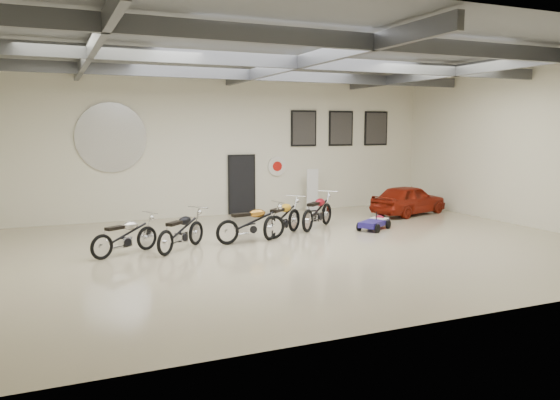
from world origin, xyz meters
name	(u,v)px	position (x,y,z in m)	size (l,w,h in m)	color
floor	(298,247)	(0.00, 0.00, 0.00)	(16.00, 12.00, 0.01)	tan
ceiling	(299,52)	(0.00, 0.00, 5.00)	(16.00, 12.00, 0.01)	slate
back_wall	(228,145)	(0.00, 6.00, 2.50)	(16.00, 0.02, 5.00)	silver
right_wall	(529,148)	(8.00, 0.00, 2.50)	(0.02, 12.00, 5.00)	silver
ceiling_beams	(299,62)	(0.00, 0.00, 4.75)	(15.80, 11.80, 0.32)	#4F5156
door	(242,185)	(0.50, 5.95, 1.05)	(0.92, 0.08, 2.10)	black
logo_plaque	(111,138)	(-4.00, 5.95, 2.80)	(2.30, 0.06, 1.16)	silver
poster_left	(304,128)	(3.00, 5.96, 3.10)	(1.05, 0.08, 1.35)	black
poster_mid	(341,128)	(4.60, 5.96, 3.10)	(1.05, 0.08, 1.35)	black
poster_right	(376,128)	(6.20, 5.96, 3.10)	(1.05, 0.08, 1.35)	black
oil_sign	(277,166)	(1.90, 5.95, 1.70)	(0.72, 0.10, 0.72)	white
banner_stand	(312,189)	(3.16, 5.50, 0.84)	(0.46, 0.18, 1.68)	white
motorcycle_silver	(125,235)	(-4.30, 0.85, 0.49)	(1.90, 0.59, 0.99)	silver
motorcycle_black	(181,230)	(-2.91, 0.81, 0.52)	(1.99, 0.62, 1.03)	silver
motorcycle_gold	(251,222)	(-0.90, 1.09, 0.54)	(2.08, 0.65, 1.08)	silver
motorcycle_yellow	(283,217)	(0.23, 1.55, 0.55)	(2.12, 0.66, 1.10)	silver
motorcycle_red	(317,211)	(1.70, 2.22, 0.56)	(2.14, 0.66, 1.11)	silver
go_kart	(376,220)	(3.29, 1.37, 0.27)	(1.50, 0.68, 0.54)	navy
vintage_car	(409,200)	(6.00, 3.39, 0.54)	(3.19, 1.29, 1.09)	maroon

